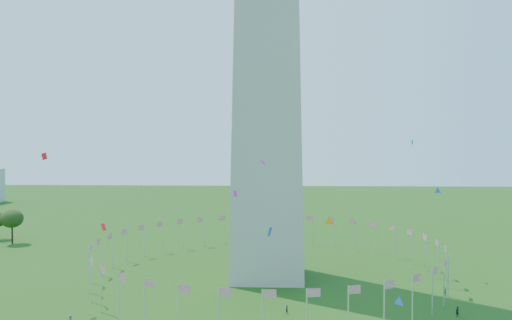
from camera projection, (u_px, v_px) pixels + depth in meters
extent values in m
cylinder|color=silver|center=(439.00, 260.00, 116.10)|extent=(0.24, 0.24, 9.00)
cylinder|color=silver|center=(427.00, 253.00, 123.06)|extent=(0.24, 0.24, 9.00)
cylinder|color=silver|center=(412.00, 248.00, 129.86)|extent=(0.24, 0.24, 9.00)
cylinder|color=silver|center=(395.00, 243.00, 136.29)|extent=(0.24, 0.24, 9.00)
cylinder|color=silver|center=(376.00, 238.00, 142.15)|extent=(0.24, 0.24, 9.00)
cylinder|color=silver|center=(356.00, 235.00, 147.27)|extent=(0.24, 0.24, 9.00)
cylinder|color=silver|center=(335.00, 233.00, 151.50)|extent=(0.24, 0.24, 9.00)
cylinder|color=silver|center=(313.00, 231.00, 154.70)|extent=(0.24, 0.24, 9.00)
cylinder|color=silver|center=(291.00, 229.00, 156.77)|extent=(0.24, 0.24, 9.00)
cylinder|color=silver|center=(269.00, 229.00, 157.66)|extent=(0.24, 0.24, 9.00)
cylinder|color=silver|center=(247.00, 229.00, 157.33)|extent=(0.24, 0.24, 9.00)
cylinder|color=silver|center=(226.00, 230.00, 155.80)|extent=(0.24, 0.24, 9.00)
cylinder|color=silver|center=(204.00, 232.00, 153.12)|extent=(0.24, 0.24, 9.00)
cylinder|color=silver|center=(183.00, 234.00, 149.35)|extent=(0.24, 0.24, 9.00)
cylinder|color=silver|center=(163.00, 237.00, 144.63)|extent=(0.24, 0.24, 9.00)
cylinder|color=silver|center=(144.00, 241.00, 139.09)|extent=(0.24, 0.24, 9.00)
cylinder|color=silver|center=(127.00, 245.00, 132.90)|extent=(0.24, 0.24, 9.00)
cylinder|color=silver|center=(112.00, 251.00, 126.24)|extent=(0.24, 0.24, 9.00)
cylinder|color=silver|center=(100.00, 257.00, 119.33)|extent=(0.24, 0.24, 9.00)
cylinder|color=silver|center=(92.00, 264.00, 112.37)|extent=(0.24, 0.24, 9.00)
cylinder|color=silver|center=(89.00, 272.00, 105.57)|extent=(0.24, 0.24, 9.00)
cylinder|color=silver|center=(91.00, 280.00, 99.14)|extent=(0.24, 0.24, 9.00)
cylinder|color=silver|center=(101.00, 289.00, 93.28)|extent=(0.24, 0.24, 9.00)
cylinder|color=silver|center=(119.00, 297.00, 88.16)|extent=(0.24, 0.24, 9.00)
cylinder|color=silver|center=(145.00, 305.00, 83.93)|extent=(0.24, 0.24, 9.00)
cylinder|color=silver|center=(178.00, 311.00, 80.73)|extent=(0.24, 0.24, 9.00)
cylinder|color=silver|center=(218.00, 316.00, 78.66)|extent=(0.24, 0.24, 9.00)
cylinder|color=silver|center=(262.00, 318.00, 77.77)|extent=(0.24, 0.24, 9.00)
cylinder|color=silver|center=(307.00, 317.00, 78.10)|extent=(0.24, 0.24, 9.00)
cylinder|color=silver|center=(348.00, 314.00, 79.63)|extent=(0.24, 0.24, 9.00)
cylinder|color=silver|center=(384.00, 308.00, 82.32)|extent=(0.24, 0.24, 9.00)
cylinder|color=silver|center=(412.00, 301.00, 86.08)|extent=(0.24, 0.24, 9.00)
cylinder|color=silver|center=(432.00, 293.00, 90.80)|extent=(0.24, 0.24, 9.00)
cylinder|color=silver|center=(444.00, 284.00, 96.34)|extent=(0.24, 0.24, 9.00)
cylinder|color=silver|center=(448.00, 275.00, 102.54)|extent=(0.24, 0.24, 9.00)
cylinder|color=silver|center=(446.00, 267.00, 109.19)|extent=(0.24, 0.24, 9.00)
imported|color=black|center=(287.00, 309.00, 92.72)|extent=(0.60, 0.68, 1.57)
imported|color=#73695C|center=(70.00, 320.00, 86.80)|extent=(0.92, 1.05, 1.80)
imported|color=#1C2641|center=(445.00, 292.00, 103.61)|extent=(0.71, 0.54, 1.75)
imported|color=black|center=(457.00, 311.00, 91.26)|extent=(0.68, 0.78, 1.82)
plane|color=orange|center=(329.00, 222.00, 98.40)|extent=(1.94, 1.40, 2.24)
plane|color=red|center=(44.00, 156.00, 98.63)|extent=(0.64, 1.54, 1.66)
plane|color=blue|center=(142.00, 186.00, 120.41)|extent=(0.29, 1.57, 1.59)
plane|color=#CC2699|center=(235.00, 194.00, 97.93)|extent=(1.36, 0.69, 1.41)
plane|color=#CC2699|center=(263.00, 163.00, 95.87)|extent=(1.26, 1.26, 1.43)
plane|color=green|center=(412.00, 142.00, 121.78)|extent=(0.06, 1.43, 1.43)
plane|color=yellow|center=(444.00, 268.00, 61.28)|extent=(0.28, 1.54, 1.51)
plane|color=blue|center=(399.00, 302.00, 83.94)|extent=(1.22, 1.24, 1.70)
plane|color=blue|center=(270.00, 232.00, 91.21)|extent=(1.44, 1.62, 1.79)
plane|color=red|center=(104.00, 227.00, 125.17)|extent=(0.75, 2.03, 1.88)
plane|color=blue|center=(438.00, 191.00, 98.29)|extent=(1.06, 0.80, 1.25)
ellipsoid|color=#2E4D19|center=(12.00, 227.00, 156.52)|extent=(6.85, 6.85, 10.70)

